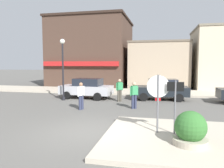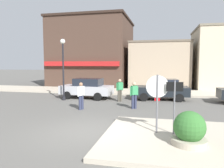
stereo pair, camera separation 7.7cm
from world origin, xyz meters
name	(u,v)px [view 1 (the left image)]	position (x,y,z in m)	size (l,w,h in m)	color
ground_plane	(89,132)	(0.00, 0.00, 0.00)	(160.00, 160.00, 0.00)	#5B5954
sidewalk_corner	(196,140)	(4.00, -0.27, 0.07)	(6.40, 4.80, 0.15)	#B7AD99
kerb_far	(131,92)	(0.00, 12.15, 0.07)	(80.00, 4.00, 0.15)	#B7AD99
stop_sign	(158,96)	(2.67, 0.05, 1.52)	(0.82, 0.12, 2.30)	slate
one_way_sign	(175,102)	(3.28, 0.01, 1.33)	(0.60, 0.09, 2.10)	slate
planter	(190,132)	(3.71, -0.98, 0.56)	(1.10, 1.10, 1.23)	#ADA38E
lamp_post	(63,60)	(-4.26, 6.75, 2.96)	(0.36, 0.36, 4.54)	black
parked_car_nearest	(87,88)	(-2.88, 7.99, 0.81)	(4.09, 2.06, 1.56)	#B7B7BC
parked_car_second	(161,89)	(2.79, 8.57, 0.81)	(4.11, 2.09, 1.56)	black
pedestrian_crossing_near	(81,95)	(-1.79, 3.90, 0.87)	(0.35, 0.54, 1.61)	#2D334C
pedestrian_crossing_far	(134,94)	(1.21, 4.86, 0.87)	(0.49, 0.40, 1.61)	#2D334C
pedestrian_kerb_side	(120,89)	(-0.10, 7.13, 0.87)	(0.47, 0.43, 1.61)	#4C473D
building_corner_shop	(93,53)	(-5.71, 18.50, 4.08)	(9.14, 9.20, 8.16)	#473328
building_storefront_left_near	(159,65)	(2.50, 17.91, 2.56)	(6.57, 6.16, 5.12)	tan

